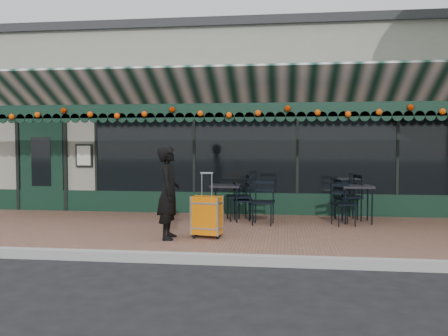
# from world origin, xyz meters

# --- Properties ---
(ground) EXTENTS (80.00, 80.00, 0.00)m
(ground) POSITION_xyz_m (0.00, 0.00, 0.00)
(ground) COLOR black
(ground) RESTS_ON ground
(sidewalk) EXTENTS (18.00, 4.00, 0.15)m
(sidewalk) POSITION_xyz_m (0.00, 2.00, 0.07)
(sidewalk) COLOR brown
(sidewalk) RESTS_ON ground
(curb) EXTENTS (18.00, 0.16, 0.15)m
(curb) POSITION_xyz_m (0.00, -0.08, 0.07)
(curb) COLOR #9E9E99
(curb) RESTS_ON ground
(restaurant_building) EXTENTS (12.00, 9.60, 4.50)m
(restaurant_building) POSITION_xyz_m (0.00, 7.84, 2.27)
(restaurant_building) COLOR gray
(restaurant_building) RESTS_ON ground
(woman) EXTENTS (0.44, 0.62, 1.61)m
(woman) POSITION_xyz_m (-0.87, 0.95, 0.95)
(woman) COLOR black
(woman) RESTS_ON sidewalk
(suitcase) EXTENTS (0.54, 0.36, 1.13)m
(suitcase) POSITION_xyz_m (-0.23, 1.12, 0.53)
(suitcase) COLOR orange
(suitcase) RESTS_ON sidewalk
(cafe_table_a) EXTENTS (0.63, 0.63, 0.77)m
(cafe_table_a) POSITION_xyz_m (2.60, 3.08, 0.85)
(cafe_table_a) COLOR black
(cafe_table_a) RESTS_ON sidewalk
(cafe_table_b) EXTENTS (0.62, 0.62, 0.76)m
(cafe_table_b) POSITION_xyz_m (-0.13, 2.98, 0.84)
(cafe_table_b) COLOR black
(cafe_table_b) RESTS_ON sidewalk
(chair_a_left) EXTENTS (0.61, 0.61, 0.99)m
(chair_a_left) POSITION_xyz_m (2.46, 3.34, 0.65)
(chair_a_left) COLOR black
(chair_a_left) RESTS_ON sidewalk
(chair_a_right) EXTENTS (0.56, 0.56, 0.88)m
(chair_a_right) POSITION_xyz_m (2.44, 3.55, 0.59)
(chair_a_right) COLOR black
(chair_a_right) RESTS_ON sidewalk
(chair_a_front) EXTENTS (0.53, 0.53, 0.85)m
(chair_a_front) POSITION_xyz_m (2.28, 2.66, 0.57)
(chair_a_front) COLOR black
(chair_a_front) RESTS_ON sidewalk
(chair_b_left) EXTENTS (0.61, 0.61, 0.99)m
(chair_b_left) POSITION_xyz_m (0.13, 3.08, 0.64)
(chair_b_left) COLOR black
(chair_b_left) RESTS_ON sidewalk
(chair_b_right) EXTENTS (0.50, 0.50, 0.84)m
(chair_b_right) POSITION_xyz_m (0.25, 2.98, 0.57)
(chair_b_right) COLOR black
(chair_b_right) RESTS_ON sidewalk
(chair_b_front) EXTENTS (0.49, 0.49, 0.89)m
(chair_b_front) POSITION_xyz_m (0.68, 2.58, 0.60)
(chair_b_front) COLOR black
(chair_b_front) RESTS_ON sidewalk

